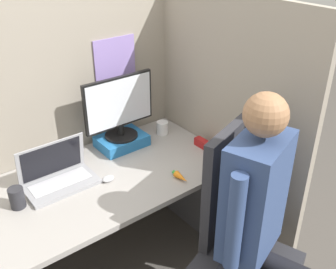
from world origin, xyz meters
TOP-DOWN VIEW (x-y plane):
  - cubicle_panel_back at (0.00, 0.79)m, footprint 1.94×0.05m
  - cubicle_panel_right at (0.74, 0.31)m, footprint 0.04×1.42m
  - desk at (0.00, 0.38)m, footprint 1.44×0.76m
  - paper_box at (0.26, 0.61)m, footprint 0.29×0.21m
  - monitor at (0.26, 0.62)m, footprint 0.46×0.20m
  - laptop at (-0.22, 0.48)m, footprint 0.38×0.22m
  - mouse at (-0.00, 0.34)m, footprint 0.07×0.05m
  - stapler at (0.65, 0.27)m, footprint 0.04×0.14m
  - carrot_toy at (0.32, 0.10)m, footprint 0.04×0.12m
  - office_chair at (0.37, -0.28)m, footprint 0.59×0.63m
  - person at (0.32, -0.45)m, footprint 0.47×0.53m
  - coffee_mug at (0.56, 0.58)m, footprint 0.08×0.08m
  - pen_cup at (-0.46, 0.42)m, footprint 0.07×0.07m

SIDE VIEW (x-z plane):
  - desk at x=0.00m, z-range 0.19..0.92m
  - office_chair at x=0.37m, z-range 0.01..1.13m
  - mouse at x=0.00m, z-range 0.73..0.76m
  - carrot_toy at x=0.32m, z-range 0.73..0.77m
  - stapler at x=0.65m, z-range 0.73..0.78m
  - paper_box at x=0.26m, z-range 0.73..0.80m
  - coffee_mug at x=0.56m, z-range 0.73..0.82m
  - laptop at x=-0.22m, z-range 0.66..0.89m
  - pen_cup at x=-0.46m, z-range 0.73..0.84m
  - person at x=0.32m, z-range 0.11..1.51m
  - cubicle_panel_right at x=0.74m, z-range 0.00..1.66m
  - cubicle_panel_back at x=0.00m, z-range 0.00..1.66m
  - monitor at x=0.26m, z-range 0.81..1.20m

